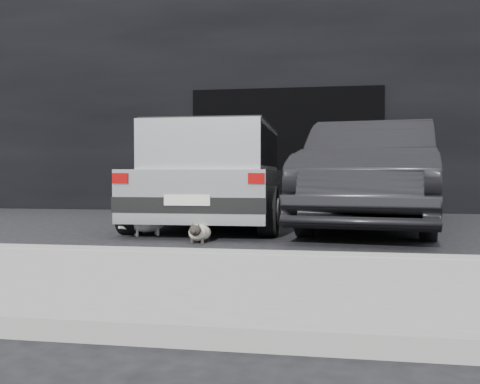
% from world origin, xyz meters
% --- Properties ---
extents(ground, '(80.00, 80.00, 0.00)m').
position_xyz_m(ground, '(0.00, 0.00, 0.00)').
color(ground, black).
rests_on(ground, ground).
extents(building_facade, '(34.00, 4.00, 5.00)m').
position_xyz_m(building_facade, '(1.00, 6.00, 2.50)').
color(building_facade, black).
rests_on(building_facade, ground).
extents(garage_opening, '(4.00, 0.10, 2.60)m').
position_xyz_m(garage_opening, '(1.00, 3.99, 1.30)').
color(garage_opening, black).
rests_on(garage_opening, ground).
extents(curb, '(18.00, 0.25, 0.12)m').
position_xyz_m(curb, '(1.00, -2.60, 0.06)').
color(curb, gray).
rests_on(curb, ground).
extents(sidewalk, '(18.00, 2.20, 0.11)m').
position_xyz_m(sidewalk, '(1.00, -3.80, 0.06)').
color(sidewalk, gray).
rests_on(sidewalk, ground).
extents(silver_hatchback, '(2.18, 4.27, 1.56)m').
position_xyz_m(silver_hatchback, '(0.20, 0.89, 0.85)').
color(silver_hatchback, '#A7AAAC').
rests_on(silver_hatchback, ground).
extents(second_car, '(2.32, 5.05, 1.60)m').
position_xyz_m(second_car, '(2.53, 0.88, 0.80)').
color(second_car, black).
rests_on(second_car, ground).
extents(cat_siamese, '(0.25, 0.74, 0.25)m').
position_xyz_m(cat_siamese, '(0.40, -1.16, 0.11)').
color(cat_siamese, beige).
rests_on(cat_siamese, ground).
extents(cat_white, '(0.59, 0.45, 0.32)m').
position_xyz_m(cat_white, '(-0.41, -0.59, 0.16)').
color(cat_white, white).
rests_on(cat_white, ground).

